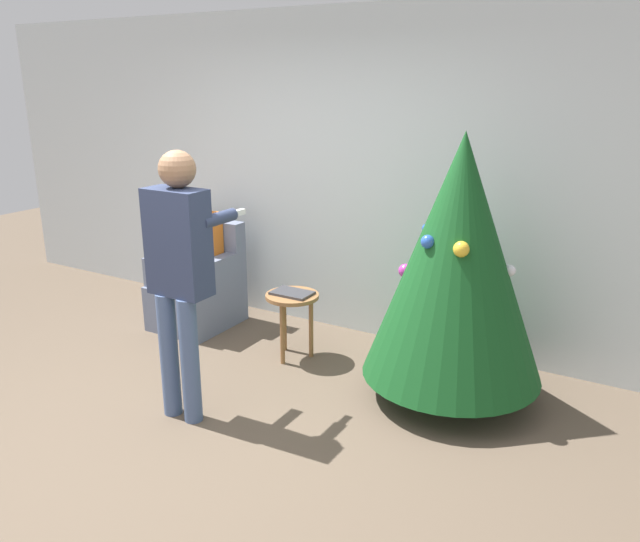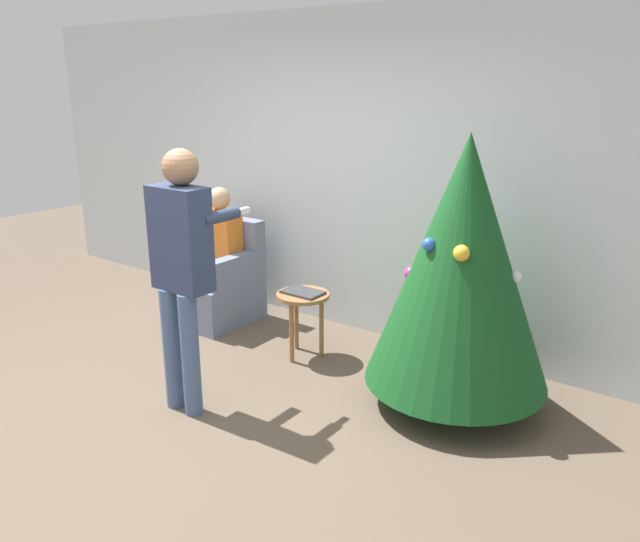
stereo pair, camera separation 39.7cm
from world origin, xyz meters
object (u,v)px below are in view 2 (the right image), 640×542
(christmas_tree, at_px, (462,263))
(armchair, at_px, (219,285))
(person_seated, at_px, (216,250))
(person_standing, at_px, (182,259))
(side_stool, at_px, (303,304))

(christmas_tree, relative_size, armchair, 1.99)
(person_seated, bearing_deg, person_standing, -51.54)
(person_seated, bearing_deg, side_stool, -8.03)
(armchair, distance_m, person_seated, 0.33)
(side_stool, bearing_deg, person_standing, -96.45)
(christmas_tree, distance_m, person_standing, 1.80)
(christmas_tree, bearing_deg, side_stool, -179.66)
(person_standing, distance_m, side_stool, 1.25)
(christmas_tree, xyz_separation_m, armchair, (-2.41, 0.17, -0.68))
(christmas_tree, bearing_deg, armchair, 175.89)
(person_standing, bearing_deg, armchair, 127.93)
(armchair, bearing_deg, person_standing, -52.07)
(armchair, bearing_deg, side_stool, -9.24)
(christmas_tree, xyz_separation_m, person_seated, (-2.41, 0.15, -0.34))
(christmas_tree, distance_m, armchair, 2.51)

